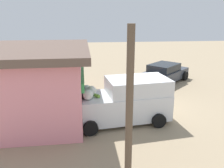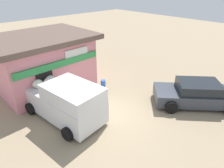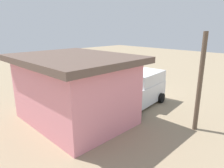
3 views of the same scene
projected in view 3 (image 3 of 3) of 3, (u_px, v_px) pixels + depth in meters
ground_plane at (132, 94)px, 14.22m from camera, size 60.00×60.00×0.00m
storefront_bar at (75, 88)px, 9.91m from camera, size 6.03×4.77×3.26m
delivery_van at (137, 90)px, 12.04m from camera, size 2.61×4.84×2.90m
parked_sedan at (114, 71)px, 18.69m from camera, size 4.34×4.46×1.32m
vendor_standing at (97, 93)px, 11.41m from camera, size 0.48×0.48×1.68m
customer_bending at (116, 100)px, 10.54m from camera, size 0.60×0.80×1.47m
unloaded_banana_pile at (97, 121)px, 9.61m from camera, size 0.76×0.79×0.49m
paint_bucket at (85, 93)px, 13.80m from camera, size 0.31×0.31×0.42m
utility_pole at (200, 83)px, 8.80m from camera, size 0.20×0.20×4.37m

